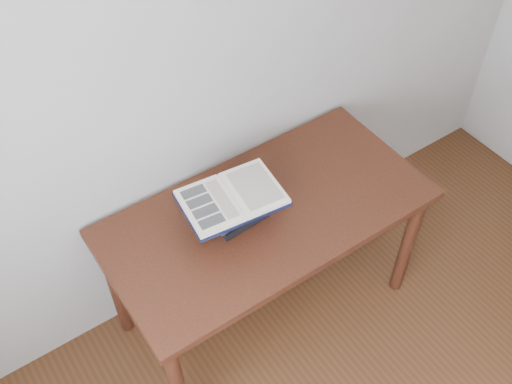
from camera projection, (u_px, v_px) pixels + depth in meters
desk at (267, 226)px, 2.55m from camera, size 1.37×0.69×0.74m
book_stack at (234, 207)px, 2.41m from camera, size 0.27×0.21×0.13m
open_book at (232, 198)px, 2.34m from camera, size 0.42×0.32×0.03m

